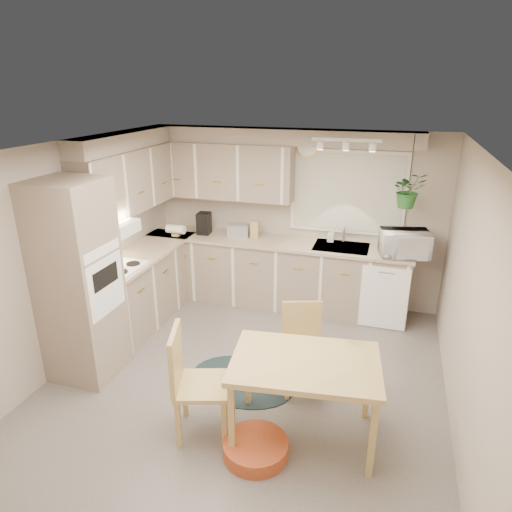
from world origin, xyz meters
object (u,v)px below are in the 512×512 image
at_px(chair_left, 202,383).
at_px(braided_rug, 242,380).
at_px(dining_table, 304,399).
at_px(pet_bed, 256,448).
at_px(microwave, 405,241).
at_px(chair_back, 303,351).

bearing_deg(chair_left, braided_rug, 155.83).
bearing_deg(dining_table, pet_bed, -134.80).
relative_size(dining_table, microwave, 2.14).
xyz_separation_m(dining_table, braided_rug, (-0.77, 0.60, -0.38)).
bearing_deg(microwave, chair_back, -129.96).
bearing_deg(chair_left, pet_bed, 57.37).
bearing_deg(microwave, braided_rug, -143.03).
bearing_deg(pet_bed, dining_table, 45.20).
xyz_separation_m(chair_left, pet_bed, (0.53, -0.14, -0.44)).
height_order(chair_left, pet_bed, chair_left).
bearing_deg(braided_rug, pet_bed, -64.81).
height_order(dining_table, chair_back, chair_back).
height_order(braided_rug, microwave, microwave).
relative_size(chair_left, braided_rug, 0.88).
bearing_deg(chair_back, chair_left, 30.74).
xyz_separation_m(dining_table, chair_back, (-0.14, 0.66, 0.06)).
bearing_deg(pet_bed, chair_back, 79.18).
xyz_separation_m(chair_back, braided_rug, (-0.63, -0.06, -0.44)).
bearing_deg(chair_left, dining_table, 84.99).
bearing_deg(microwave, chair_left, -134.69).
bearing_deg(braided_rug, dining_table, -37.79).
relative_size(chair_left, chair_back, 1.13).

